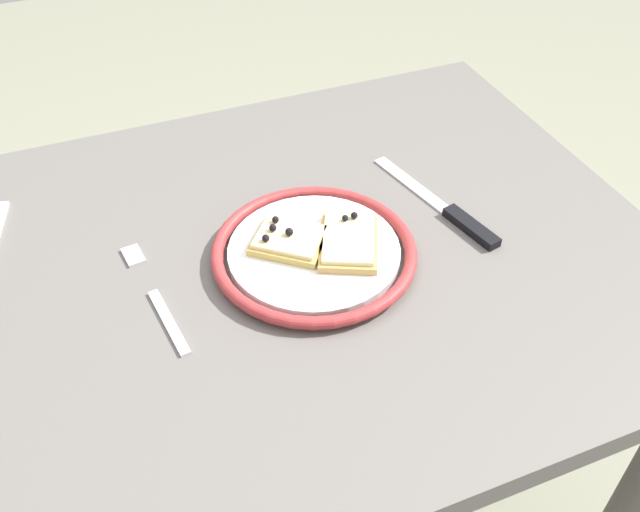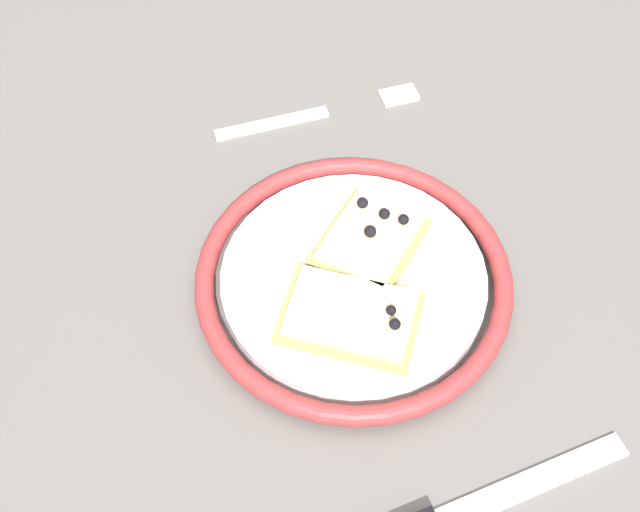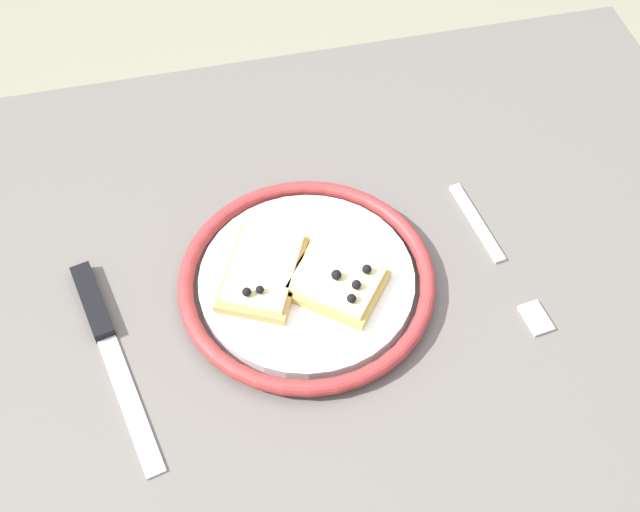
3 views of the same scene
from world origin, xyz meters
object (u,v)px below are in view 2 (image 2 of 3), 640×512
Objects in this scene: pizza_slice_near at (364,237)px; dining_table at (363,326)px; fork at (320,113)px; pizza_slice_far at (351,316)px; plate at (353,280)px.

dining_table is at bearing 36.79° from pizza_slice_near.
fork is at bearing -177.93° from pizza_slice_near.
pizza_slice_near is 0.08m from pizza_slice_far.
dining_table is at bearing 3.20° from fork.
pizza_slice_far is at bearing -14.65° from plate.
fork is at bearing 175.44° from pizza_slice_far.
plate reaches higher than dining_table.
pizza_slice_far is (0.07, -0.03, -0.00)m from pizza_slice_near.
plate is 0.05m from pizza_slice_far.
dining_table is 0.21m from fork.
pizza_slice_near is 0.56× the size of fork.
pizza_slice_far is (0.07, -0.03, 0.13)m from dining_table.
dining_table is at bearing 144.73° from plate.
plate is at bearing -35.27° from dining_table.
dining_table is at bearing 156.73° from pizza_slice_far.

